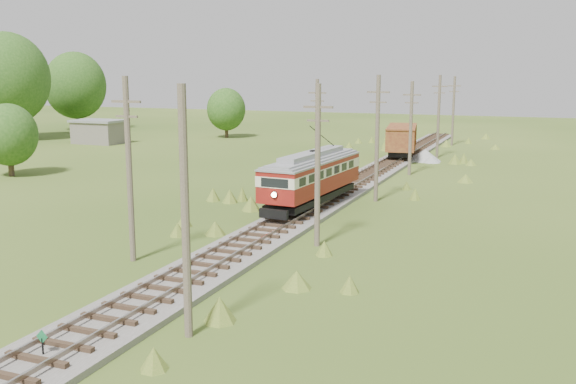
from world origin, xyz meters
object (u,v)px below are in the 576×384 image
at_px(switch_marker, 42,343).
at_px(gravel_pile, 426,156).
at_px(gondola, 402,139).
at_px(streetcar, 312,174).

bearing_deg(switch_marker, gravel_pile, 86.74).
bearing_deg(switch_marker, gondola, 89.78).
bearing_deg(gondola, gravel_pile, -23.31).
relative_size(switch_marker, streetcar, 0.09).
distance_m(switch_marker, gravel_pile, 52.36).
height_order(streetcar, gravel_pile, streetcar).
distance_m(gondola, gravel_pile, 3.28).
bearing_deg(gravel_pile, gondola, 166.35).
relative_size(streetcar, gravel_pile, 3.15).
xyz_separation_m(switch_marker, gravel_pile, (2.98, 52.28, -0.05)).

